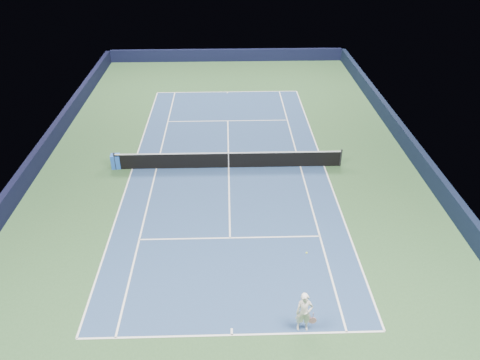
{
  "coord_description": "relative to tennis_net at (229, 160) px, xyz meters",
  "views": [
    {
      "loc": [
        -0.05,
        -23.12,
        13.42
      ],
      "look_at": [
        0.56,
        -3.0,
        1.0
      ],
      "focal_mm": 35.0,
      "sensor_mm": 36.0,
      "label": 1
    }
  ],
  "objects": [
    {
      "name": "ground",
      "position": [
        0.0,
        0.0,
        -0.5
      ],
      "size": [
        40.0,
        40.0,
        0.0
      ],
      "primitive_type": "plane",
      "color": "#2A4C29",
      "rests_on": "ground"
    },
    {
      "name": "wall_far",
      "position": [
        0.0,
        19.82,
        0.05
      ],
      "size": [
        22.0,
        0.35,
        1.1
      ],
      "primitive_type": "cube",
      "color": "black",
      "rests_on": "ground"
    },
    {
      "name": "wall_right",
      "position": [
        10.82,
        0.0,
        0.05
      ],
      "size": [
        0.35,
        40.0,
        1.1
      ],
      "primitive_type": "cube",
      "color": "black",
      "rests_on": "ground"
    },
    {
      "name": "wall_left",
      "position": [
        -10.82,
        0.0,
        0.05
      ],
      "size": [
        0.35,
        40.0,
        1.1
      ],
      "primitive_type": "cube",
      "color": "black",
      "rests_on": "ground"
    },
    {
      "name": "court_surface",
      "position": [
        0.0,
        0.0,
        -0.5
      ],
      "size": [
        10.97,
        23.77,
        0.01
      ],
      "primitive_type": "cube",
      "color": "navy",
      "rests_on": "ground"
    },
    {
      "name": "baseline_far",
      "position": [
        0.0,
        11.88,
        -0.5
      ],
      "size": [
        10.97,
        0.08,
        0.0
      ],
      "primitive_type": "cube",
      "color": "white",
      "rests_on": "ground"
    },
    {
      "name": "baseline_near",
      "position": [
        0.0,
        -11.88,
        -0.5
      ],
      "size": [
        10.97,
        0.08,
        0.0
      ],
      "primitive_type": "cube",
      "color": "white",
      "rests_on": "ground"
    },
    {
      "name": "sideline_doubles_right",
      "position": [
        5.49,
        0.0,
        -0.5
      ],
      "size": [
        0.08,
        23.77,
        0.0
      ],
      "primitive_type": "cube",
      "color": "white",
      "rests_on": "ground"
    },
    {
      "name": "sideline_doubles_left",
      "position": [
        -5.49,
        0.0,
        -0.5
      ],
      "size": [
        0.08,
        23.77,
        0.0
      ],
      "primitive_type": "cube",
      "color": "white",
      "rests_on": "ground"
    },
    {
      "name": "sideline_singles_right",
      "position": [
        4.12,
        0.0,
        -0.5
      ],
      "size": [
        0.08,
        23.77,
        0.0
      ],
      "primitive_type": "cube",
      "color": "white",
      "rests_on": "ground"
    },
    {
      "name": "sideline_singles_left",
      "position": [
        -4.12,
        0.0,
        -0.5
      ],
      "size": [
        0.08,
        23.77,
        0.0
      ],
      "primitive_type": "cube",
      "color": "white",
      "rests_on": "ground"
    },
    {
      "name": "service_line_far",
      "position": [
        0.0,
        6.4,
        -0.5
      ],
      "size": [
        8.23,
        0.08,
        0.0
      ],
      "primitive_type": "cube",
      "color": "white",
      "rests_on": "ground"
    },
    {
      "name": "service_line_near",
      "position": [
        0.0,
        -6.4,
        -0.5
      ],
      "size": [
        8.23,
        0.08,
        0.0
      ],
      "primitive_type": "cube",
      "color": "white",
      "rests_on": "ground"
    },
    {
      "name": "center_service_line",
      "position": [
        0.0,
        0.0,
        -0.5
      ],
      "size": [
        0.08,
        12.8,
        0.0
      ],
      "primitive_type": "cube",
      "color": "white",
      "rests_on": "ground"
    },
    {
      "name": "center_mark_far",
      "position": [
        0.0,
        11.73,
        -0.5
      ],
      "size": [
        0.08,
        0.3,
        0.0
      ],
      "primitive_type": "cube",
      "color": "white",
      "rests_on": "ground"
    },
    {
      "name": "center_mark_near",
      "position": [
        0.0,
        -11.73,
        -0.5
      ],
      "size": [
        0.08,
        0.3,
        0.0
      ],
      "primitive_type": "cube",
      "color": "white",
      "rests_on": "ground"
    },
    {
      "name": "tennis_net",
      "position": [
        0.0,
        0.0,
        0.0
      ],
      "size": [
        12.9,
        0.1,
        1.07
      ],
      "color": "black",
      "rests_on": "ground"
    },
    {
      "name": "sponsor_cube",
      "position": [
        -6.4,
        0.19,
        -0.09
      ],
      "size": [
        0.58,
        0.5,
        0.83
      ],
      "color": "blue",
      "rests_on": "ground"
    },
    {
      "name": "tennis_player",
      "position": [
        2.56,
        -11.66,
        0.33
      ],
      "size": [
        0.77,
        1.23,
        2.72
      ],
      "color": "white",
      "rests_on": "ground"
    }
  ]
}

